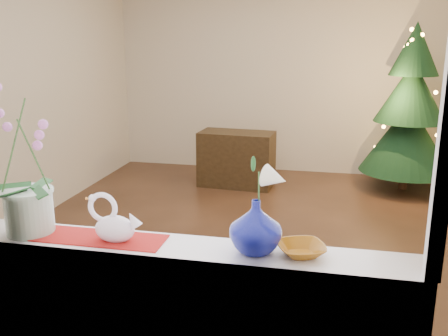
# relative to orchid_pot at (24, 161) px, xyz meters

# --- Properties ---
(ground) EXTENTS (5.00, 5.00, 0.00)m
(ground) POSITION_rel_orchid_pot_xyz_m (0.68, 2.37, -1.27)
(ground) COLOR #311E14
(ground) RESTS_ON ground
(wall_back) EXTENTS (4.50, 0.10, 2.70)m
(wall_back) POSITION_rel_orchid_pot_xyz_m (0.68, 4.87, 0.08)
(wall_back) COLOR beige
(wall_back) RESTS_ON ground
(wall_front) EXTENTS (4.50, 0.10, 2.70)m
(wall_front) POSITION_rel_orchid_pot_xyz_m (0.68, -0.13, 0.08)
(wall_front) COLOR beige
(wall_front) RESTS_ON ground
(wall_left) EXTENTS (0.10, 5.00, 2.70)m
(wall_left) POSITION_rel_orchid_pot_xyz_m (-1.57, 2.37, 0.08)
(wall_left) COLOR beige
(wall_left) RESTS_ON ground
(windowsill) EXTENTS (2.20, 0.26, 0.04)m
(windowsill) POSITION_rel_orchid_pot_xyz_m (0.68, -0.00, -0.37)
(windowsill) COLOR white
(windowsill) RESTS_ON window_apron
(window_frame) EXTENTS (2.22, 0.06, 1.60)m
(window_frame) POSITION_rel_orchid_pot_xyz_m (0.68, -0.10, 0.43)
(window_frame) COLOR white
(window_frame) RESTS_ON windowsill
(runner) EXTENTS (0.70, 0.20, 0.01)m
(runner) POSITION_rel_orchid_pot_xyz_m (0.30, -0.00, -0.35)
(runner) COLOR maroon
(runner) RESTS_ON windowsill
(orchid_pot) EXTENTS (0.30, 0.30, 0.70)m
(orchid_pot) POSITION_rel_orchid_pot_xyz_m (0.00, 0.00, 0.00)
(orchid_pot) COLOR beige
(orchid_pot) RESTS_ON windowsill
(swan) EXTENTS (0.27, 0.17, 0.21)m
(swan) POSITION_rel_orchid_pot_xyz_m (0.43, -0.01, -0.24)
(swan) COLOR white
(swan) RESTS_ON windowsill
(blue_vase) EXTENTS (0.28, 0.28, 0.27)m
(blue_vase) POSITION_rel_orchid_pot_xyz_m (1.07, 0.00, -0.22)
(blue_vase) COLOR #070D5E
(blue_vase) RESTS_ON windowsill
(lily) EXTENTS (0.15, 0.09, 0.20)m
(lily) POSITION_rel_orchid_pot_xyz_m (1.07, 0.00, 0.02)
(lily) COLOR white
(lily) RESTS_ON blue_vase
(paperweight) EXTENTS (0.07, 0.07, 0.06)m
(paperweight) POSITION_rel_orchid_pot_xyz_m (1.03, -0.01, -0.32)
(paperweight) COLOR white
(paperweight) RESTS_ON windowsill
(amber_dish) EXTENTS (0.22, 0.22, 0.04)m
(amber_dish) POSITION_rel_orchid_pot_xyz_m (1.27, 0.01, -0.33)
(amber_dish) COLOR #90540D
(amber_dish) RESTS_ON windowsill
(xmas_tree) EXTENTS (1.33, 1.33, 1.99)m
(xmas_tree) POSITION_rel_orchid_pot_xyz_m (2.27, 4.26, -0.27)
(xmas_tree) COLOR black
(xmas_tree) RESTS_ON ground
(side_table) EXTENTS (0.94, 0.52, 0.68)m
(side_table) POSITION_rel_orchid_pot_xyz_m (0.23, 3.99, -0.93)
(side_table) COLOR black
(side_table) RESTS_ON ground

